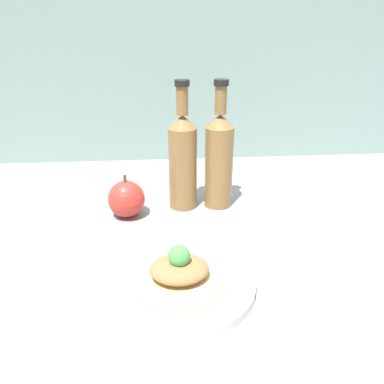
{
  "coord_description": "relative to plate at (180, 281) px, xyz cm",
  "views": [
    {
      "loc": [
        -11.26,
        -55.83,
        36.35
      ],
      "look_at": [
        -6.11,
        5.14,
        9.52
      ],
      "focal_mm": 35.0,
      "sensor_mm": 36.0,
      "label": 1
    }
  ],
  "objects": [
    {
      "name": "cider_bottle_left",
      "position": [
        2.35,
        28.44,
        10.03
      ],
      "size": [
        6.06,
        6.06,
        27.19
      ],
      "color": "olive",
      "rests_on": "ground_plane"
    },
    {
      "name": "napkin",
      "position": [
        22.5,
        0.62,
        -0.52
      ],
      "size": [
        19.31,
        17.67,
        0.8
      ],
      "color": "white",
      "rests_on": "ground_plane"
    },
    {
      "name": "wall_backsplash",
      "position": [
        9.22,
        62.58,
        39.08
      ],
      "size": [
        180.0,
        3.0,
        80.0
      ],
      "color": "#84A399",
      "rests_on": "ground_plane"
    },
    {
      "name": "cider_bottle_right",
      "position": [
        10.09,
        28.44,
        10.03
      ],
      "size": [
        6.06,
        6.06,
        27.19
      ],
      "color": "olive",
      "rests_on": "ground_plane"
    },
    {
      "name": "plate",
      "position": [
        0.0,
        0.0,
        0.0
      ],
      "size": [
        23.09,
        23.09,
        1.74
      ],
      "color": "silver",
      "rests_on": "ground_plane"
    },
    {
      "name": "plated_food",
      "position": [
        0.0,
        0.0,
        2.1
      ],
      "size": [
        14.95,
        14.95,
        5.75
      ],
      "color": "#D6BC7F",
      "rests_on": "plate"
    },
    {
      "name": "apple",
      "position": [
        -9.69,
        24.63,
        2.93
      ],
      "size": [
        7.7,
        7.7,
        9.17
      ],
      "color": "red",
      "rests_on": "ground_plane"
    },
    {
      "name": "ground_plane",
      "position": [
        9.22,
        9.08,
        -2.92
      ],
      "size": [
        180.0,
        110.0,
        4.0
      ],
      "primitive_type": "cube",
      "color": "gray"
    }
  ]
}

